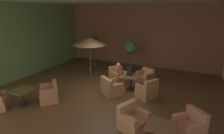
# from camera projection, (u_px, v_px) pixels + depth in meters

# --- Properties ---
(ground_plane) EXTENTS (10.47, 9.76, 0.02)m
(ground_plane) POSITION_uv_depth(u_px,v_px,m) (108.00, 92.00, 8.50)
(ground_plane) COLOR #55371F
(wall_back_brick) EXTENTS (10.47, 0.08, 4.10)m
(wall_back_brick) POSITION_uv_depth(u_px,v_px,m) (139.00, 36.00, 12.07)
(wall_back_brick) COLOR brown
(wall_back_brick) RESTS_ON ground_plane
(wall_left_accent) EXTENTS (0.08, 9.76, 4.10)m
(wall_left_accent) POSITION_uv_depth(u_px,v_px,m) (24.00, 41.00, 9.98)
(wall_left_accent) COLOR #608145
(wall_left_accent) RESTS_ON ground_plane
(cafe_table_front_left) EXTENTS (0.80, 0.80, 0.68)m
(cafe_table_front_left) POSITION_uv_depth(u_px,v_px,m) (131.00, 79.00, 8.57)
(cafe_table_front_left) COLOR black
(cafe_table_front_left) RESTS_ON ground_plane
(armchair_front_left_north) EXTENTS (0.99, 1.00, 0.89)m
(armchair_front_left_north) POSITION_uv_depth(u_px,v_px,m) (147.00, 91.00, 7.79)
(armchair_front_left_north) COLOR #A87948
(armchair_front_left_north) RESTS_ON ground_plane
(armchair_front_left_east) EXTENTS (0.97, 0.98, 0.82)m
(armchair_front_left_east) POSITION_uv_depth(u_px,v_px,m) (145.00, 78.00, 9.28)
(armchair_front_left_east) COLOR #B3744D
(armchair_front_left_east) RESTS_ON ground_plane
(armchair_front_left_south) EXTENTS (1.03, 1.01, 0.86)m
(armchair_front_left_south) POSITION_uv_depth(u_px,v_px,m) (118.00, 77.00, 9.46)
(armchair_front_left_south) COLOR #AB734C
(armchair_front_left_south) RESTS_ON ground_plane
(armchair_front_left_west) EXTENTS (1.13, 1.12, 0.82)m
(armchair_front_left_west) POSITION_uv_depth(u_px,v_px,m) (112.00, 88.00, 8.12)
(armchair_front_left_west) COLOR #AA704A
(armchair_front_left_west) RESTS_ON ground_plane
(cafe_table_front_right) EXTENTS (0.83, 0.83, 0.68)m
(cafe_table_front_right) POSITION_uv_depth(u_px,v_px,m) (161.00, 130.00, 4.88)
(cafe_table_front_right) COLOR black
(cafe_table_front_right) RESTS_ON ground_plane
(armchair_front_right_east) EXTENTS (1.03, 1.03, 0.90)m
(armchair_front_right_east) POSITION_uv_depth(u_px,v_px,m) (189.00, 128.00, 5.29)
(armchair_front_right_east) COLOR #B36C52
(armchair_front_right_east) RESTS_ON ground_plane
(armchair_front_right_south) EXTENTS (1.04, 1.05, 0.85)m
(armchair_front_right_south) POSITION_uv_depth(u_px,v_px,m) (133.00, 120.00, 5.69)
(armchair_front_right_south) COLOR #AD7048
(armchair_front_right_south) RESTS_ON ground_plane
(cafe_table_mid_center) EXTENTS (0.79, 0.79, 0.68)m
(cafe_table_mid_center) POSITION_uv_depth(u_px,v_px,m) (22.00, 93.00, 7.09)
(cafe_table_mid_center) COLOR black
(cafe_table_mid_center) RESTS_ON ground_plane
(armchair_mid_center_north) EXTENTS (1.06, 1.06, 0.82)m
(armchair_mid_center_north) POSITION_uv_depth(u_px,v_px,m) (49.00, 94.00, 7.50)
(armchair_mid_center_north) COLOR #AD6848
(armchair_mid_center_north) RESTS_ON ground_plane
(patio_umbrella_tall_red) EXTENTS (1.92, 1.92, 2.25)m
(patio_umbrella_tall_red) POSITION_uv_depth(u_px,v_px,m) (90.00, 41.00, 10.01)
(patio_umbrella_tall_red) COLOR #2D2D2D
(patio_umbrella_tall_red) RESTS_ON ground_plane
(potted_tree_left_corner) EXTENTS (0.79, 0.79, 1.93)m
(potted_tree_left_corner) POSITION_uv_depth(u_px,v_px,m) (131.00, 51.00, 10.88)
(potted_tree_left_corner) COLOR #3A3429
(potted_tree_left_corner) RESTS_ON ground_plane
(potted_tree_mid_left) EXTENTS (0.73, 0.73, 2.05)m
(potted_tree_mid_left) POSITION_uv_depth(u_px,v_px,m) (94.00, 44.00, 11.97)
(potted_tree_mid_left) COLOR #333233
(potted_tree_mid_left) RESTS_ON ground_plane
(patron_blue_shirt) EXTENTS (0.38, 0.40, 0.65)m
(patron_blue_shirt) POSITION_uv_depth(u_px,v_px,m) (118.00, 70.00, 9.31)
(patron_blue_shirt) COLOR #AE553F
(patron_blue_shirt) RESTS_ON ground_plane
(iced_drink_cup) EXTENTS (0.08, 0.08, 0.11)m
(iced_drink_cup) POSITION_uv_depth(u_px,v_px,m) (131.00, 74.00, 8.61)
(iced_drink_cup) COLOR silver
(iced_drink_cup) RESTS_ON cafe_table_front_left
(open_laptop) EXTENTS (0.32, 0.24, 0.20)m
(open_laptop) POSITION_uv_depth(u_px,v_px,m) (130.00, 75.00, 8.54)
(open_laptop) COLOR #9EA0A5
(open_laptop) RESTS_ON cafe_table_front_left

